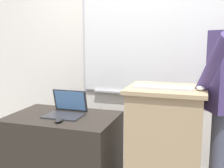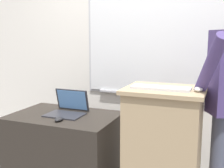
% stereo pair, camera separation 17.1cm
% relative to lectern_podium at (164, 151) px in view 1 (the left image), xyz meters
% --- Properties ---
extents(back_wall, '(6.40, 0.17, 2.84)m').
position_rel_lectern_podium_xyz_m(back_wall, '(-0.39, 0.93, 0.89)').
color(back_wall, silver).
rests_on(back_wall, ground_plane).
extents(lectern_podium, '(0.60, 0.49, 1.04)m').
position_rel_lectern_podium_xyz_m(lectern_podium, '(0.00, 0.00, 0.00)').
color(lectern_podium, tan).
rests_on(lectern_podium, ground_plane).
extents(side_desk, '(0.97, 0.65, 0.72)m').
position_rel_lectern_podium_xyz_m(side_desk, '(-0.93, 0.06, -0.16)').
color(side_desk, '#28231E').
rests_on(side_desk, ground_plane).
extents(laptop, '(0.34, 0.29, 0.22)m').
position_rel_lectern_podium_xyz_m(laptop, '(-0.91, 0.11, 0.26)').
color(laptop, '#28282D').
rests_on(laptop, side_desk).
extents(wireless_keyboard, '(0.43, 0.14, 0.02)m').
position_rel_lectern_podium_xyz_m(wireless_keyboard, '(-0.02, -0.06, 0.53)').
color(wireless_keyboard, silver).
rests_on(wireless_keyboard, lectern_podium).
extents(computer_mouse_by_laptop, '(0.06, 0.10, 0.03)m').
position_rel_lectern_podium_xyz_m(computer_mouse_by_laptop, '(-0.86, -0.13, 0.21)').
color(computer_mouse_by_laptop, black).
rests_on(computer_mouse_by_laptop, side_desk).
extents(computer_mouse_by_keyboard, '(0.06, 0.10, 0.03)m').
position_rel_lectern_podium_xyz_m(computer_mouse_by_keyboard, '(0.25, -0.05, 0.53)').
color(computer_mouse_by_keyboard, silver).
rests_on(computer_mouse_by_keyboard, lectern_podium).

